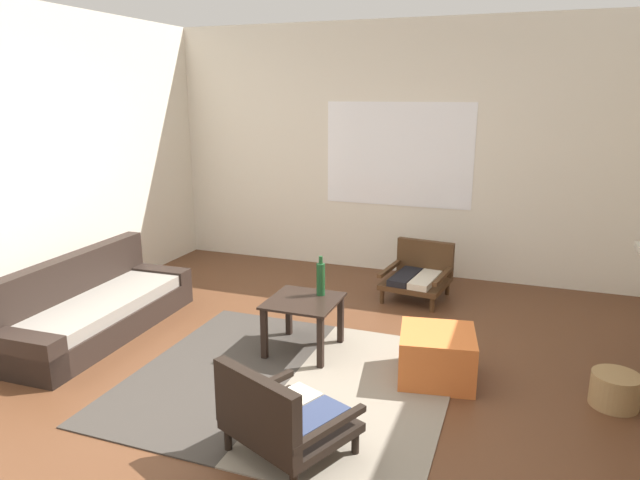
{
  "coord_description": "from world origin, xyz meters",
  "views": [
    {
      "loc": [
        1.34,
        -3.06,
        1.96
      ],
      "look_at": [
        -0.09,
        0.8,
        0.89
      ],
      "focal_mm": 31.89,
      "sensor_mm": 36.0,
      "label": 1
    }
  ],
  "objects_px": {
    "armchair_striped_foreground": "(281,417)",
    "glass_bottle": "(321,279)",
    "couch": "(93,309)",
    "ottoman_orange": "(437,356)",
    "armchair_by_window": "(418,274)",
    "wicker_basket": "(615,390)",
    "coffee_table": "(303,311)"
  },
  "relations": [
    {
      "from": "couch",
      "to": "armchair_by_window",
      "type": "bearing_deg",
      "value": 37.07
    },
    {
      "from": "couch",
      "to": "ottoman_orange",
      "type": "height_order",
      "value": "couch"
    },
    {
      "from": "armchair_striped_foreground",
      "to": "glass_bottle",
      "type": "distance_m",
      "value": 1.51
    },
    {
      "from": "coffee_table",
      "to": "armchair_striped_foreground",
      "type": "relative_size",
      "value": 0.69
    },
    {
      "from": "coffee_table",
      "to": "wicker_basket",
      "type": "height_order",
      "value": "coffee_table"
    },
    {
      "from": "armchair_by_window",
      "to": "wicker_basket",
      "type": "height_order",
      "value": "armchair_by_window"
    },
    {
      "from": "ottoman_orange",
      "to": "armchair_striped_foreground",
      "type": "bearing_deg",
      "value": -118.44
    },
    {
      "from": "armchair_by_window",
      "to": "coffee_table",
      "type": "bearing_deg",
      "value": -111.59
    },
    {
      "from": "couch",
      "to": "ottoman_orange",
      "type": "xyz_separation_m",
      "value": [
        2.83,
        0.18,
        -0.03
      ]
    },
    {
      "from": "wicker_basket",
      "to": "coffee_table",
      "type": "bearing_deg",
      "value": 178.52
    },
    {
      "from": "ottoman_orange",
      "to": "glass_bottle",
      "type": "height_order",
      "value": "glass_bottle"
    },
    {
      "from": "couch",
      "to": "coffee_table",
      "type": "xyz_separation_m",
      "value": [
        1.78,
        0.28,
        0.13
      ]
    },
    {
      "from": "wicker_basket",
      "to": "glass_bottle",
      "type": "bearing_deg",
      "value": 174.44
    },
    {
      "from": "armchair_striped_foreground",
      "to": "wicker_basket",
      "type": "height_order",
      "value": "armchair_striped_foreground"
    },
    {
      "from": "coffee_table",
      "to": "glass_bottle",
      "type": "height_order",
      "value": "glass_bottle"
    },
    {
      "from": "armchair_striped_foreground",
      "to": "glass_bottle",
      "type": "bearing_deg",
      "value": 101.7
    },
    {
      "from": "coffee_table",
      "to": "ottoman_orange",
      "type": "xyz_separation_m",
      "value": [
        1.04,
        -0.09,
        -0.16
      ]
    },
    {
      "from": "couch",
      "to": "armchair_striped_foreground",
      "type": "relative_size",
      "value": 2.32
    },
    {
      "from": "couch",
      "to": "armchair_striped_foreground",
      "type": "xyz_separation_m",
      "value": [
        2.17,
        -1.03,
        0.05
      ]
    },
    {
      "from": "glass_bottle",
      "to": "armchair_striped_foreground",
      "type": "bearing_deg",
      "value": -78.3
    },
    {
      "from": "ottoman_orange",
      "to": "coffee_table",
      "type": "bearing_deg",
      "value": 174.84
    },
    {
      "from": "coffee_table",
      "to": "armchair_by_window",
      "type": "bearing_deg",
      "value": 68.41
    },
    {
      "from": "ottoman_orange",
      "to": "glass_bottle",
      "type": "relative_size",
      "value": 1.62
    },
    {
      "from": "couch",
      "to": "glass_bottle",
      "type": "xyz_separation_m",
      "value": [
        1.87,
        0.42,
        0.35
      ]
    },
    {
      "from": "ottoman_orange",
      "to": "armchair_by_window",
      "type": "bearing_deg",
      "value": 105.09
    },
    {
      "from": "glass_bottle",
      "to": "wicker_basket",
      "type": "distance_m",
      "value": 2.14
    },
    {
      "from": "couch",
      "to": "ottoman_orange",
      "type": "distance_m",
      "value": 2.83
    },
    {
      "from": "wicker_basket",
      "to": "ottoman_orange",
      "type": "bearing_deg",
      "value": -178.08
    },
    {
      "from": "armchair_by_window",
      "to": "ottoman_orange",
      "type": "bearing_deg",
      "value": -74.91
    },
    {
      "from": "glass_bottle",
      "to": "wicker_basket",
      "type": "bearing_deg",
      "value": -5.56
    },
    {
      "from": "couch",
      "to": "coffee_table",
      "type": "height_order",
      "value": "couch"
    },
    {
      "from": "armchair_by_window",
      "to": "ottoman_orange",
      "type": "relative_size",
      "value": 1.32
    }
  ]
}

